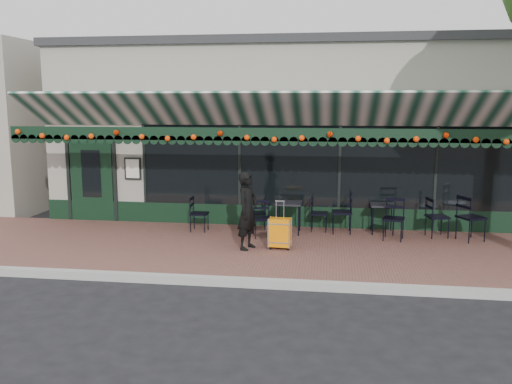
# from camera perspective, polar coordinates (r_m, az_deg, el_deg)

# --- Properties ---
(ground) EXTENTS (80.00, 80.00, 0.00)m
(ground) POSITION_cam_1_polar(r_m,az_deg,el_deg) (9.51, 0.25, -9.83)
(ground) COLOR black
(ground) RESTS_ON ground
(sidewalk) EXTENTS (18.00, 4.00, 0.15)m
(sidewalk) POSITION_cam_1_polar(r_m,az_deg,el_deg) (11.38, 1.61, -6.17)
(sidewalk) COLOR brown
(sidewalk) RESTS_ON ground
(curb) EXTENTS (18.00, 0.16, 0.15)m
(curb) POSITION_cam_1_polar(r_m,az_deg,el_deg) (9.41, 0.18, -9.56)
(curb) COLOR #9E9E99
(curb) RESTS_ON ground
(restaurant_building) EXTENTS (12.00, 9.60, 4.50)m
(restaurant_building) POSITION_cam_1_polar(r_m,az_deg,el_deg) (16.79, 3.88, 6.48)
(restaurant_building) COLOR gray
(restaurant_building) RESTS_ON ground
(woman) EXTENTS (0.56, 0.68, 1.60)m
(woman) POSITION_cam_1_polar(r_m,az_deg,el_deg) (11.05, -0.89, -1.99)
(woman) COLOR black
(woman) RESTS_ON sidewalk
(suitcase) EXTENTS (0.46, 0.28, 1.00)m
(suitcase) POSITION_cam_1_polar(r_m,az_deg,el_deg) (11.14, 2.52, -4.33)
(suitcase) COLOR orange
(suitcase) RESTS_ON sidewalk
(cafe_table_a) EXTENTS (0.55, 0.55, 0.68)m
(cafe_table_a) POSITION_cam_1_polar(r_m,az_deg,el_deg) (12.75, 13.19, -1.56)
(cafe_table_a) COLOR black
(cafe_table_a) RESTS_ON sidewalk
(cafe_table_b) EXTENTS (0.58, 0.58, 0.72)m
(cafe_table_b) POSITION_cam_1_polar(r_m,az_deg,el_deg) (12.43, 3.48, -1.43)
(cafe_table_b) COLOR black
(cafe_table_b) RESTS_ON sidewalk
(chair_a_left) EXTENTS (0.48, 0.48, 0.94)m
(chair_a_left) POSITION_cam_1_polar(r_m,az_deg,el_deg) (12.63, 9.02, -2.17)
(chair_a_left) COLOR black
(chair_a_left) RESTS_ON sidewalk
(chair_a_right) EXTENTS (0.54, 0.54, 0.91)m
(chair_a_right) POSITION_cam_1_polar(r_m,az_deg,el_deg) (12.74, 18.55, -2.52)
(chair_a_right) COLOR black
(chair_a_right) RESTS_ON sidewalk
(chair_a_front) EXTENTS (0.55, 0.55, 0.92)m
(chair_a_front) POSITION_cam_1_polar(r_m,az_deg,el_deg) (12.21, 14.29, -2.80)
(chair_a_front) COLOR black
(chair_a_front) RESTS_ON sidewalk
(chair_a_extra) EXTENTS (0.68, 0.68, 1.01)m
(chair_a_extra) POSITION_cam_1_polar(r_m,az_deg,el_deg) (12.66, 21.71, -2.55)
(chair_a_extra) COLOR black
(chair_a_extra) RESTS_ON sidewalk
(chair_b_left) EXTENTS (0.44, 0.44, 0.75)m
(chair_b_left) POSITION_cam_1_polar(r_m,az_deg,el_deg) (12.88, 0.23, -2.24)
(chair_b_left) COLOR black
(chair_b_left) RESTS_ON sidewalk
(chair_b_right) EXTENTS (0.42, 0.42, 0.82)m
(chair_b_right) POSITION_cam_1_polar(r_m,az_deg,el_deg) (12.75, 6.67, -2.29)
(chair_b_right) COLOR black
(chair_b_right) RESTS_ON sidewalk
(chair_b_front) EXTENTS (0.50, 0.50, 0.82)m
(chair_b_front) POSITION_cam_1_polar(r_m,az_deg,el_deg) (12.08, 0.67, -2.87)
(chair_b_front) COLOR black
(chair_b_front) RESTS_ON sidewalk
(chair_solo) EXTENTS (0.41, 0.41, 0.82)m
(chair_solo) POSITION_cam_1_polar(r_m,az_deg,el_deg) (12.70, -5.99, -2.32)
(chair_solo) COLOR black
(chair_solo) RESTS_ON sidewalk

